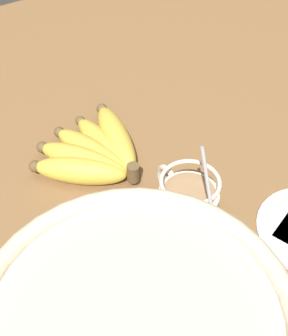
% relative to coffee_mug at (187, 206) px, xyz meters
% --- Properties ---
extents(table, '(1.38, 1.38, 0.03)m').
position_rel_coffee_mug_xyz_m(table, '(0.10, 0.01, -0.05)').
color(table, brown).
rests_on(table, ground).
extents(coffee_mug, '(0.15, 0.09, 0.16)m').
position_rel_coffee_mug_xyz_m(coffee_mug, '(0.00, 0.00, 0.00)').
color(coffee_mug, beige).
rests_on(coffee_mug, table).
extents(banana_bunch, '(0.19, 0.19, 0.04)m').
position_rel_coffee_mug_xyz_m(banana_bunch, '(0.18, 0.05, -0.02)').
color(banana_bunch, brown).
rests_on(banana_bunch, table).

